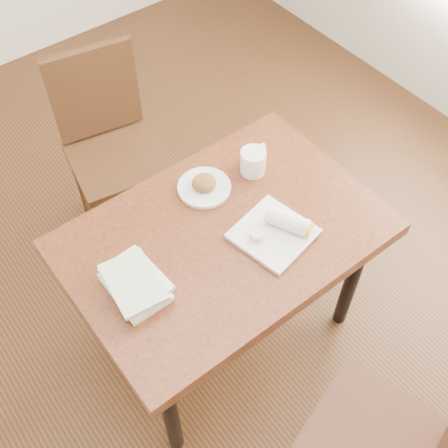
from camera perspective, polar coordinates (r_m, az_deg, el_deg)
ground at (r=2.66m, az=0.00°, el=-10.65°), size 4.00×5.00×0.01m
room_walls at (r=1.41m, az=0.00°, el=21.09°), size 4.02×5.02×2.80m
table at (r=2.09m, az=0.00°, el=-2.34°), size 1.13×0.77×0.75m
chair_far at (r=2.69m, az=-11.59°, el=8.71°), size 0.49×0.49×0.95m
plate_scone at (r=2.13m, az=-2.02°, el=3.90°), size 0.20×0.20×0.07m
coffee_mug at (r=2.18m, az=3.02°, el=6.46°), size 0.14×0.10×0.10m
plate_burrito at (r=2.00m, az=5.51°, el=-0.61°), size 0.29×0.29×0.08m
book_stack at (r=1.88m, az=-9.02°, el=-5.97°), size 0.19×0.25×0.06m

